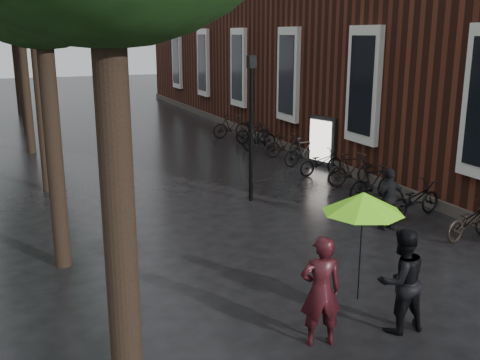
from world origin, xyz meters
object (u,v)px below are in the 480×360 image
person_burgundy (321,291)px  parked_bicycles (314,158)px  person_black (401,280)px  pedestrian_walking (389,199)px  lamp_post (251,115)px  ad_lightbox (323,142)px

person_burgundy → parked_bicycles: 11.00m
person_burgundy → person_black: 1.36m
pedestrian_walking → parked_bicycles: 5.87m
pedestrian_walking → lamp_post: bearing=-63.3°
parked_bicycles → person_burgundy: bearing=-119.8°
person_black → parked_bicycles: 10.52m
person_black → pedestrian_walking: bearing=-123.5°
person_burgundy → lamp_post: size_ratio=0.43×
person_burgundy → pedestrian_walking: (4.16, 3.83, -0.12)m
person_black → pedestrian_walking: person_black is taller
person_burgundy → person_black: (1.36, -0.13, -0.02)m
person_black → parked_bicycles: bearing=-111.2°
pedestrian_walking → lamp_post: (-2.05, 3.46, 1.68)m
parked_bicycles → lamp_post: bearing=-146.0°
lamp_post → person_black: bearing=-95.8°
parked_bicycles → ad_lightbox: 1.01m
lamp_post → ad_lightbox: bearing=35.3°
person_burgundy → pedestrian_walking: 5.65m
parked_bicycles → ad_lightbox: (0.70, 0.61, 0.40)m
pedestrian_walking → lamp_post: size_ratio=0.37×
lamp_post → person_burgundy: bearing=-106.1°
parked_bicycles → ad_lightbox: ad_lightbox is taller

